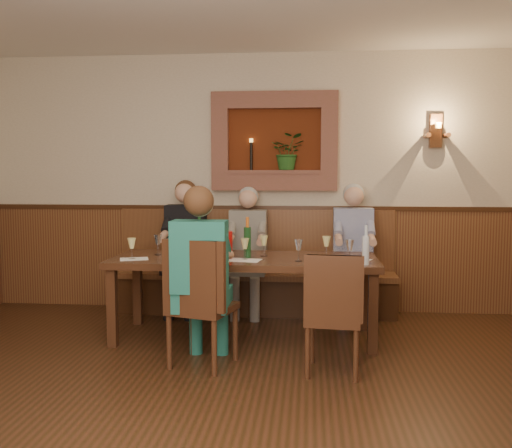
{
  "coord_description": "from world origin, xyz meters",
  "views": [
    {
      "loc": [
        0.58,
        -3.25,
        1.54
      ],
      "look_at": [
        0.1,
        1.9,
        1.05
      ],
      "focal_mm": 40.0,
      "sensor_mm": 36.0,
      "label": 1
    }
  ],
  "objects_px": {
    "bench": "(255,283)",
    "person_bench_left": "(184,259)",
    "spittoon_bucket": "(221,245)",
    "water_bottle": "(366,249)",
    "wine_bottle_green_a": "(247,241)",
    "person_chair_front": "(202,292)",
    "person_bench_right": "(353,263)",
    "dining_table": "(245,265)",
    "chair_near_left": "(202,329)",
    "wine_bottle_green_b": "(199,237)",
    "person_bench_mid": "(247,263)",
    "chair_near_right": "(333,338)"
  },
  "relations": [
    {
      "from": "bench",
      "to": "wine_bottle_green_a",
      "type": "distance_m",
      "value": 1.12
    },
    {
      "from": "person_bench_right",
      "to": "bench",
      "type": "bearing_deg",
      "value": 174.26
    },
    {
      "from": "person_bench_left",
      "to": "dining_table",
      "type": "bearing_deg",
      "value": -48.3
    },
    {
      "from": "wine_bottle_green_b",
      "to": "water_bottle",
      "type": "xyz_separation_m",
      "value": [
        1.51,
        -0.52,
        -0.02
      ]
    },
    {
      "from": "person_bench_right",
      "to": "wine_bottle_green_b",
      "type": "height_order",
      "value": "person_bench_right"
    },
    {
      "from": "dining_table",
      "to": "person_bench_right",
      "type": "height_order",
      "value": "person_bench_right"
    },
    {
      "from": "dining_table",
      "to": "water_bottle",
      "type": "distance_m",
      "value": 1.12
    },
    {
      "from": "bench",
      "to": "person_bench_right",
      "type": "xyz_separation_m",
      "value": [
        1.04,
        -0.11,
        0.25
      ]
    },
    {
      "from": "bench",
      "to": "wine_bottle_green_b",
      "type": "bearing_deg",
      "value": -121.45
    },
    {
      "from": "chair_near_right",
      "to": "person_chair_front",
      "type": "height_order",
      "value": "person_chair_front"
    },
    {
      "from": "wine_bottle_green_a",
      "to": "water_bottle",
      "type": "relative_size",
      "value": 1.11
    },
    {
      "from": "chair_near_right",
      "to": "wine_bottle_green_a",
      "type": "bearing_deg",
      "value": 137.68
    },
    {
      "from": "chair_near_left",
      "to": "water_bottle",
      "type": "relative_size",
      "value": 3.08
    },
    {
      "from": "chair_near_left",
      "to": "bench",
      "type": "bearing_deg",
      "value": 98.17
    },
    {
      "from": "person_bench_mid",
      "to": "person_chair_front",
      "type": "bearing_deg",
      "value": -96.39
    },
    {
      "from": "person_bench_left",
      "to": "person_bench_right",
      "type": "xyz_separation_m",
      "value": [
        1.79,
        0.0,
        -0.01
      ]
    },
    {
      "from": "dining_table",
      "to": "bench",
      "type": "bearing_deg",
      "value": 90.0
    },
    {
      "from": "person_bench_left",
      "to": "spittoon_bucket",
      "type": "relative_size",
      "value": 5.86
    },
    {
      "from": "dining_table",
      "to": "water_bottle",
      "type": "height_order",
      "value": "water_bottle"
    },
    {
      "from": "bench",
      "to": "person_chair_front",
      "type": "distance_m",
      "value": 1.76
    },
    {
      "from": "chair_near_right",
      "to": "chair_near_left",
      "type": "bearing_deg",
      "value": -178.26
    },
    {
      "from": "dining_table",
      "to": "chair_near_left",
      "type": "distance_m",
      "value": 0.9
    },
    {
      "from": "person_bench_right",
      "to": "spittoon_bucket",
      "type": "xyz_separation_m",
      "value": [
        -1.25,
        -0.93,
        0.29
      ]
    },
    {
      "from": "dining_table",
      "to": "person_bench_mid",
      "type": "relative_size",
      "value": 1.76
    },
    {
      "from": "person_bench_left",
      "to": "water_bottle",
      "type": "height_order",
      "value": "person_bench_left"
    },
    {
      "from": "person_bench_mid",
      "to": "person_bench_right",
      "type": "xyz_separation_m",
      "value": [
        1.11,
        -0.0,
        0.02
      ]
    },
    {
      "from": "person_bench_left",
      "to": "wine_bottle_green_a",
      "type": "bearing_deg",
      "value": -48.07
    },
    {
      "from": "dining_table",
      "to": "person_chair_front",
      "type": "height_order",
      "value": "person_chair_front"
    },
    {
      "from": "dining_table",
      "to": "chair_near_left",
      "type": "xyz_separation_m",
      "value": [
        -0.25,
        -0.78,
        -0.38
      ]
    },
    {
      "from": "person_bench_left",
      "to": "person_bench_mid",
      "type": "bearing_deg",
      "value": 0.19
    },
    {
      "from": "wine_bottle_green_a",
      "to": "water_bottle",
      "type": "bearing_deg",
      "value": -15.8
    },
    {
      "from": "bench",
      "to": "person_chair_front",
      "type": "xyz_separation_m",
      "value": [
        -0.25,
        -1.72,
        0.26
      ]
    },
    {
      "from": "dining_table",
      "to": "wine_bottle_green_b",
      "type": "xyz_separation_m",
      "value": [
        -0.45,
        0.2,
        0.23
      ]
    },
    {
      "from": "dining_table",
      "to": "wine_bottle_green_a",
      "type": "xyz_separation_m",
      "value": [
        0.03,
        -0.03,
        0.22
      ]
    },
    {
      "from": "spittoon_bucket",
      "to": "bench",
      "type": "bearing_deg",
      "value": 78.77
    },
    {
      "from": "person_bench_right",
      "to": "wine_bottle_green_b",
      "type": "relative_size",
      "value": 3.7
    },
    {
      "from": "person_chair_front",
      "to": "spittoon_bucket",
      "type": "bearing_deg",
      "value": 86.61
    },
    {
      "from": "dining_table",
      "to": "person_bench_mid",
      "type": "height_order",
      "value": "person_bench_mid"
    },
    {
      "from": "chair_near_right",
      "to": "spittoon_bucket",
      "type": "distance_m",
      "value": 1.38
    },
    {
      "from": "bench",
      "to": "person_bench_left",
      "type": "distance_m",
      "value": 0.8
    },
    {
      "from": "chair_near_right",
      "to": "wine_bottle_green_b",
      "type": "distance_m",
      "value": 1.74
    },
    {
      "from": "bench",
      "to": "chair_near_left",
      "type": "height_order",
      "value": "bench"
    },
    {
      "from": "wine_bottle_green_a",
      "to": "water_bottle",
      "type": "xyz_separation_m",
      "value": [
        1.03,
        -0.29,
        -0.02
      ]
    },
    {
      "from": "spittoon_bucket",
      "to": "water_bottle",
      "type": "relative_size",
      "value": 0.74
    },
    {
      "from": "bench",
      "to": "person_bench_left",
      "type": "height_order",
      "value": "person_bench_left"
    },
    {
      "from": "chair_near_right",
      "to": "wine_bottle_green_b",
      "type": "xyz_separation_m",
      "value": [
        -1.23,
        1.05,
        0.63
      ]
    },
    {
      "from": "person_bench_mid",
      "to": "water_bottle",
      "type": "height_order",
      "value": "person_bench_mid"
    },
    {
      "from": "chair_near_left",
      "to": "chair_near_right",
      "type": "bearing_deg",
      "value": 12.42
    },
    {
      "from": "chair_near_right",
      "to": "person_bench_mid",
      "type": "bearing_deg",
      "value": 122.11
    },
    {
      "from": "chair_near_left",
      "to": "spittoon_bucket",
      "type": "bearing_deg",
      "value": 102.63
    }
  ]
}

